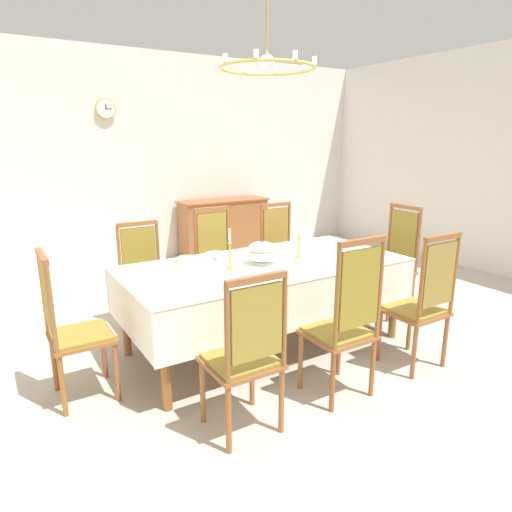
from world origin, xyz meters
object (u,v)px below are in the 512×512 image
(bowl_near_right, at_px, (186,259))
(spoon_primary, at_px, (320,268))
(candlestick_east, at_px, (299,244))
(spoon_secondary, at_px, (173,262))
(chair_north_b, at_px, (218,261))
(chair_head_west, at_px, (70,326))
(chair_south_b, at_px, (345,320))
(soup_tureen, at_px, (262,252))
(chair_south_c, at_px, (423,301))
(bowl_far_left, at_px, (215,255))
(chandelier, at_px, (267,67))
(chair_south_a, at_px, (246,353))
(chair_head_east, at_px, (394,260))
(chair_north_a, at_px, (144,275))
(candlestick_west, at_px, (230,253))
(bowl_near_left, at_px, (311,269))
(chair_north_c, at_px, (281,251))
(dining_table, at_px, (266,271))
(mounted_clock, at_px, (106,109))
(sideboard, at_px, (224,228))

(bowl_near_right, xyz_separation_m, spoon_primary, (0.85, -0.82, -0.02))
(candlestick_east, distance_m, spoon_secondary, 1.14)
(chair_north_b, height_order, chair_head_west, chair_north_b)
(chair_south_b, xyz_separation_m, soup_tureen, (-0.06, 0.99, 0.29))
(chair_south_b, relative_size, chair_south_c, 1.06)
(bowl_near_right, distance_m, bowl_far_left, 0.27)
(chair_north_b, bearing_deg, chandelier, 88.61)
(chair_south_a, bearing_deg, chandelier, 51.64)
(chair_south_a, height_order, bowl_far_left, chair_south_a)
(chair_south_a, xyz_separation_m, chair_head_east, (2.42, 0.99, 0.02))
(chair_south_a, bearing_deg, spoon_secondary, 86.11)
(bowl_near_right, xyz_separation_m, chandelier, (0.56, -0.43, 1.57))
(chair_north_a, xyz_separation_m, candlestick_west, (0.43, -0.98, 0.37))
(spoon_secondary, bearing_deg, bowl_near_left, -54.35)
(chair_north_c, height_order, chandelier, chandelier)
(dining_table, bearing_deg, candlestick_west, 180.00)
(chair_south_a, height_order, chair_south_b, chair_south_b)
(soup_tureen, distance_m, candlestick_east, 0.39)
(chair_south_a, height_order, spoon_primary, chair_south_a)
(dining_table, xyz_separation_m, chair_south_b, (0.02, -0.99, -0.11))
(chair_north_b, distance_m, chair_head_east, 1.89)
(soup_tureen, relative_size, bowl_near_right, 1.56)
(chair_north_a, xyz_separation_m, spoon_secondary, (0.10, -0.53, 0.24))
(chair_south_c, bearing_deg, bowl_near_right, 135.09)
(candlestick_west, relative_size, bowl_near_left, 1.98)
(chair_south_b, xyz_separation_m, spoon_secondary, (-0.71, 1.44, 0.19))
(soup_tureen, xyz_separation_m, bowl_near_right, (-0.53, 0.43, -0.08))
(chair_north_b, height_order, candlestick_west, chair_north_b)
(chair_north_a, bearing_deg, chair_head_west, 49.16)
(mounted_clock, bearing_deg, chandelier, -82.73)
(chair_north_a, xyz_separation_m, chair_north_b, (0.80, 0.01, 0.03))
(dining_table, bearing_deg, mounted_clock, 97.27)
(chair_north_a, xyz_separation_m, chair_north_c, (1.63, 0.00, 0.02))
(chair_north_a, height_order, chair_south_b, chair_south_b)
(chair_south_a, distance_m, chair_south_c, 1.63)
(chair_south_b, distance_m, chandelier, 2.04)
(bowl_far_left, bearing_deg, chair_south_c, -50.58)
(chair_north_b, distance_m, mounted_clock, 2.95)
(bowl_near_right, relative_size, spoon_secondary, 0.95)
(spoon_secondary, height_order, sideboard, sideboard)
(chair_north_a, relative_size, soup_tureen, 4.02)
(candlestick_east, height_order, bowl_near_left, candlestick_east)
(chair_south_a, bearing_deg, chair_head_east, 22.21)
(chair_head_east, bearing_deg, candlestick_east, 90.00)
(chair_south_c, height_order, candlestick_west, chair_south_c)
(candlestick_west, height_order, chandelier, chandelier)
(chair_south_c, xyz_separation_m, bowl_near_left, (-0.68, 0.57, 0.23))
(dining_table, height_order, spoon_primary, spoon_primary)
(chair_north_c, relative_size, bowl_near_left, 6.46)
(candlestick_east, bearing_deg, soup_tureen, -180.00)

